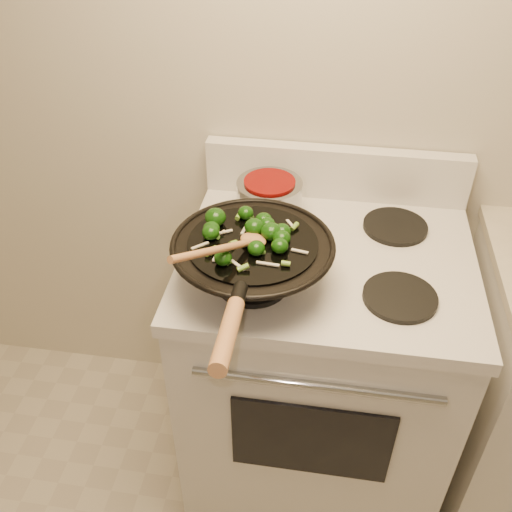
# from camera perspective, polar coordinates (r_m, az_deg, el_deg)

# --- Properties ---
(stove) EXTENTS (0.78, 0.67, 1.08)m
(stove) POSITION_cam_1_polar(r_m,az_deg,el_deg) (1.84, 6.14, -10.89)
(stove) COLOR silver
(stove) RESTS_ON ground
(wok) EXTENTS (0.39, 0.65, 0.20)m
(wok) POSITION_cam_1_polar(r_m,az_deg,el_deg) (1.37, -0.35, -0.48)
(wok) COLOR black
(wok) RESTS_ON stove
(stirfry) EXTENTS (0.27, 0.25, 0.05)m
(stirfry) POSITION_cam_1_polar(r_m,az_deg,el_deg) (1.35, -0.64, 2.51)
(stirfry) COLOR #0E3307
(stirfry) RESTS_ON wok
(wooden_spoon) EXTENTS (0.18, 0.28, 0.12)m
(wooden_spoon) POSITION_cam_1_polar(r_m,az_deg,el_deg) (1.27, -2.45, 1.05)
(wooden_spoon) COLOR #A56D40
(wooden_spoon) RESTS_ON wok
(saucepan) EXTENTS (0.19, 0.30, 0.11)m
(saucepan) POSITION_cam_1_polar(r_m,az_deg,el_deg) (1.62, 1.33, 5.82)
(saucepan) COLOR #979BA0
(saucepan) RESTS_ON stove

